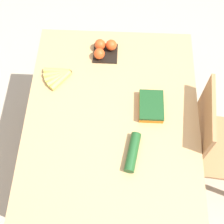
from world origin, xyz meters
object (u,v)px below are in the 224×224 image
at_px(banana_bunch, 58,76).
at_px(tomato_pack, 104,49).
at_px(chair, 213,143).
at_px(carrot_bag, 151,106).
at_px(cucumber_near, 133,152).

distance_m(banana_bunch, tomato_pack, 0.32).
height_order(chair, banana_bunch, chair).
bearing_deg(tomato_pack, banana_bunch, -52.84).
bearing_deg(banana_bunch, carrot_bag, 71.18).
relative_size(tomato_pack, cucumber_near, 0.69).
bearing_deg(carrot_bag, cucumber_near, -19.78).
bearing_deg(carrot_bag, chair, 79.39).
bearing_deg(cucumber_near, banana_bunch, -136.05).
distance_m(carrot_bag, cucumber_near, 0.29).
xyz_separation_m(tomato_pack, carrot_bag, (0.38, 0.28, -0.01)).
relative_size(chair, tomato_pack, 6.33).
relative_size(chair, cucumber_near, 4.35).
xyz_separation_m(banana_bunch, carrot_bag, (0.18, 0.54, 0.01)).
bearing_deg(banana_bunch, cucumber_near, 43.95).
xyz_separation_m(carrot_bag, cucumber_near, (0.27, -0.10, -0.00)).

